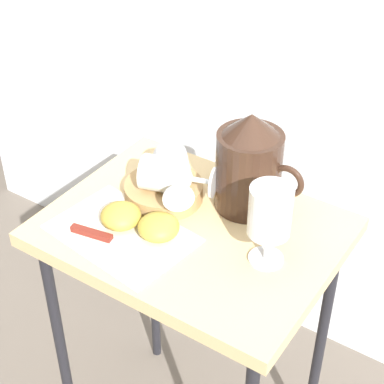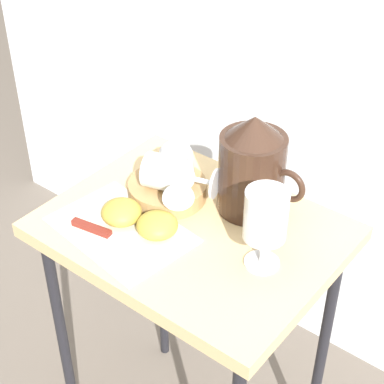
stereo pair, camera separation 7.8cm
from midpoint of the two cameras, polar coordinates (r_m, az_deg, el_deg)
name	(u,v)px [view 1 (the left image)]	position (r m, az deg, el deg)	size (l,w,h in m)	color
table	(192,256)	(1.27, -1.76, -5.80)	(0.55, 0.42, 0.70)	tan
linen_napkin	(121,233)	(1.21, -8.17, -3.75)	(0.26, 0.18, 0.00)	silver
basket_tray	(164,191)	(1.28, -4.29, 0.04)	(0.16, 0.16, 0.04)	#AD8451
pitcher	(249,170)	(1.22, 3.33, 1.95)	(0.18, 0.13, 0.21)	#382319
wine_glass_upright	(270,215)	(1.08, 4.96, -2.14)	(0.08, 0.08, 0.16)	silver
wine_glass_tipped_near	(165,175)	(1.24, -4.24, 1.53)	(0.16, 0.11, 0.07)	silver
wine_glass_tipped_far	(173,168)	(1.25, -3.53, 2.08)	(0.15, 0.15, 0.07)	silver
apple_half_left	(121,216)	(1.21, -8.23, -2.18)	(0.08, 0.08, 0.04)	#B29938
apple_half_right	(159,227)	(1.18, -4.90, -3.20)	(0.08, 0.08, 0.04)	#B29938
knife	(106,238)	(1.19, -9.58, -4.13)	(0.21, 0.05, 0.01)	silver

